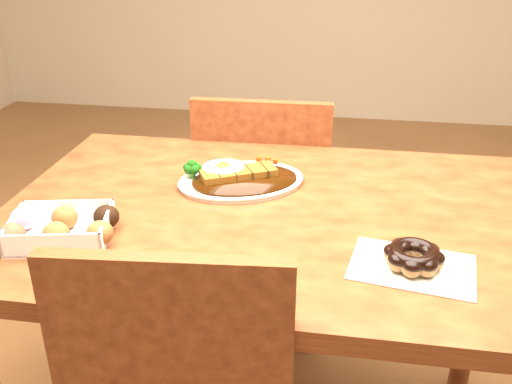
# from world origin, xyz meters

# --- Properties ---
(table) EXTENTS (1.20, 0.80, 0.75)m
(table) POSITION_xyz_m (0.00, 0.00, 0.65)
(table) COLOR #502110
(table) RESTS_ON ground
(chair_far) EXTENTS (0.43, 0.43, 0.87)m
(chair_far) POSITION_xyz_m (-0.10, 0.53, 0.48)
(chair_far) COLOR #502110
(chair_far) RESTS_ON ground
(katsu_curry_plate) EXTENTS (0.35, 0.31, 0.06)m
(katsu_curry_plate) POSITION_xyz_m (-0.11, 0.12, 0.76)
(katsu_curry_plate) COLOR white
(katsu_curry_plate) RESTS_ON table
(donut_box) EXTENTS (0.23, 0.18, 0.05)m
(donut_box) POSITION_xyz_m (-0.40, -0.19, 0.78)
(donut_box) COLOR white
(donut_box) RESTS_ON table
(pon_de_ring) EXTENTS (0.24, 0.19, 0.04)m
(pon_de_ring) POSITION_xyz_m (0.27, -0.19, 0.77)
(pon_de_ring) COLOR silver
(pon_de_ring) RESTS_ON table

